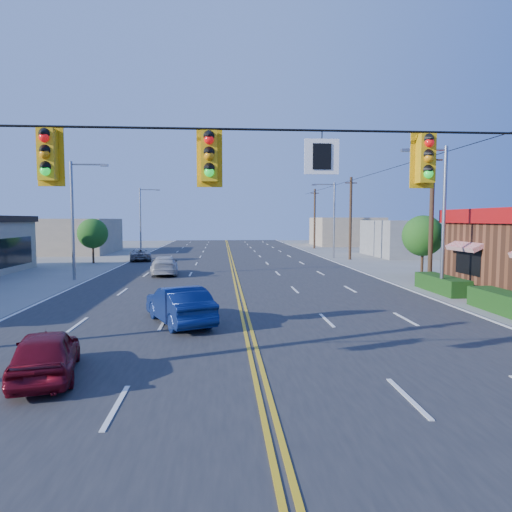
{
  "coord_description": "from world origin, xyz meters",
  "views": [
    {
      "loc": [
        -0.96,
        -9.77,
        4.11
      ],
      "look_at": [
        0.84,
        13.91,
        2.2
      ],
      "focal_mm": 32.0,
      "sensor_mm": 36.0,
      "label": 1
    }
  ],
  "objects": [
    {
      "name": "ground",
      "position": [
        0.0,
        0.0,
        0.0
      ],
      "size": [
        160.0,
        160.0,
        0.0
      ],
      "primitive_type": "plane",
      "color": "gray",
      "rests_on": "ground"
    },
    {
      "name": "road",
      "position": [
        0.0,
        20.0,
        0.03
      ],
      "size": [
        20.0,
        120.0,
        0.06
      ],
      "primitive_type": "cube",
      "color": "#2D2D30",
      "rests_on": "ground"
    },
    {
      "name": "signal_span",
      "position": [
        -0.12,
        0.0,
        4.89
      ],
      "size": [
        24.32,
        0.34,
        9.0
      ],
      "color": "#47301E",
      "rests_on": "ground"
    },
    {
      "name": "streetlight_se",
      "position": [
        10.79,
        14.0,
        4.51
      ],
      "size": [
        2.55,
        0.25,
        8.0
      ],
      "color": "gray",
      "rests_on": "ground"
    },
    {
      "name": "streetlight_ne",
      "position": [
        10.79,
        38.0,
        4.51
      ],
      "size": [
        2.55,
        0.25,
        8.0
      ],
      "color": "gray",
      "rests_on": "ground"
    },
    {
      "name": "streetlight_sw",
      "position": [
        -10.79,
        22.0,
        4.51
      ],
      "size": [
        2.55,
        0.25,
        8.0
      ],
      "color": "gray",
      "rests_on": "ground"
    },
    {
      "name": "streetlight_nw",
      "position": [
        -10.79,
        48.0,
        4.51
      ],
      "size": [
        2.55,
        0.25,
        8.0
      ],
      "color": "gray",
      "rests_on": "ground"
    },
    {
      "name": "utility_pole_near",
      "position": [
        12.2,
        18.0,
        4.2
      ],
      "size": [
        0.28,
        0.28,
        8.4
      ],
      "primitive_type": "cylinder",
      "color": "#47301E",
      "rests_on": "ground"
    },
    {
      "name": "utility_pole_mid",
      "position": [
        12.2,
        36.0,
        4.2
      ],
      "size": [
        0.28,
        0.28,
        8.4
      ],
      "primitive_type": "cylinder",
      "color": "#47301E",
      "rests_on": "ground"
    },
    {
      "name": "utility_pole_far",
      "position": [
        12.2,
        54.0,
        4.2
      ],
      "size": [
        0.28,
        0.28,
        8.4
      ],
      "primitive_type": "cylinder",
      "color": "#47301E",
      "rests_on": "ground"
    },
    {
      "name": "tree_kfc_rear",
      "position": [
        13.5,
        22.0,
        2.93
      ],
      "size": [
        2.94,
        2.94,
        4.41
      ],
      "color": "#47301E",
      "rests_on": "ground"
    },
    {
      "name": "tree_west",
      "position": [
        -13.0,
        34.0,
        2.79
      ],
      "size": [
        2.8,
        2.8,
        4.2
      ],
      "color": "#47301E",
      "rests_on": "ground"
    },
    {
      "name": "bld_east_mid",
      "position": [
        22.0,
        40.0,
        2.0
      ],
      "size": [
        12.0,
        10.0,
        4.0
      ],
      "primitive_type": "cube",
      "color": "gray",
      "rests_on": "ground"
    },
    {
      "name": "bld_west_far",
      "position": [
        -20.0,
        48.0,
        2.1
      ],
      "size": [
        11.0,
        12.0,
        4.2
      ],
      "primitive_type": "cube",
      "color": "tan",
      "rests_on": "ground"
    },
    {
      "name": "bld_east_far",
      "position": [
        19.0,
        62.0,
        2.2
      ],
      "size": [
        10.0,
        10.0,
        4.4
      ],
      "primitive_type": "cube",
      "color": "tan",
      "rests_on": "ground"
    },
    {
      "name": "car_magenta",
      "position": [
        -5.45,
        2.0,
        0.63
      ],
      "size": [
        2.31,
        3.96,
        1.27
      ],
      "primitive_type": "imported",
      "rotation": [
        0.0,
        0.0,
        3.37
      ],
      "color": "maroon",
      "rests_on": "ground"
    },
    {
      "name": "car_blue",
      "position": [
        -2.6,
        7.91,
        0.73
      ],
      "size": [
        3.16,
        4.71,
        1.47
      ],
      "primitive_type": "imported",
      "rotation": [
        0.0,
        0.0,
        3.54
      ],
      "color": "navy",
      "rests_on": "ground"
    },
    {
      "name": "car_white",
      "position": [
        -5.16,
        24.0,
        0.69
      ],
      "size": [
        2.44,
        4.92,
        1.37
      ],
      "primitive_type": "imported",
      "rotation": [
        0.0,
        0.0,
        3.25
      ],
      "color": "#BABABA",
      "rests_on": "ground"
    },
    {
      "name": "car_silver",
      "position": [
        -8.97,
        35.77,
        0.6
      ],
      "size": [
        2.78,
        4.59,
        1.19
      ],
      "primitive_type": "imported",
      "rotation": [
        0.0,
        0.0,
        3.34
      ],
      "color": "gray",
      "rests_on": "ground"
    }
  ]
}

